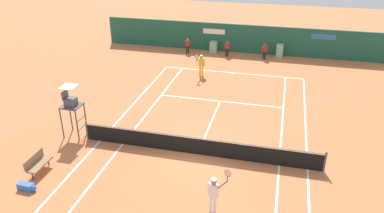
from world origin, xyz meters
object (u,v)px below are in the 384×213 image
object	(u,v)px
player_bench	(37,162)
tennis_ball_mid_court	(190,75)
umpire_chair	(71,104)
equipment_bag	(28,187)
player_near_side	(214,192)
ball_kid_left_post	(227,48)
player_on_baseline	(201,64)
ball_kid_centre_post	(265,50)
ball_kid_right_post	(188,45)

from	to	relation	value
player_bench	tennis_ball_mid_court	distance (m)	14.07
umpire_chair	equipment_bag	xyz separation A→B (m)	(0.45, -4.78, -1.70)
player_near_side	player_bench	bearing A→B (deg)	-157.12
player_bench	ball_kid_left_post	bearing A→B (deg)	163.04
player_on_baseline	ball_kid_left_post	size ratio (longest dim) A/B	1.36
ball_kid_centre_post	tennis_ball_mid_court	distance (m)	7.37
ball_kid_left_post	player_near_side	bearing A→B (deg)	87.19
equipment_bag	ball_kid_centre_post	xyz separation A→B (m)	(8.57, 20.03, 0.61)
equipment_bag	ball_kid_left_post	world-z (taller)	ball_kid_left_post
equipment_bag	player_near_side	world-z (taller)	player_near_side
equipment_bag	ball_kid_right_post	world-z (taller)	ball_kid_right_post
player_on_baseline	tennis_ball_mid_court	distance (m)	1.28
equipment_bag	player_on_baseline	distance (m)	15.61
umpire_chair	tennis_ball_mid_court	xyz separation A→B (m)	(3.83, 10.06, -1.83)
player_on_baseline	ball_kid_centre_post	world-z (taller)	player_on_baseline
ball_kid_left_post	player_bench	bearing A→B (deg)	62.50
umpire_chair	ball_kid_centre_post	world-z (taller)	umpire_chair
ball_kid_centre_post	ball_kid_right_post	size ratio (longest dim) A/B	1.00
umpire_chair	ball_kid_left_post	size ratio (longest dim) A/B	2.10
player_on_baseline	umpire_chair	bearing A→B (deg)	65.89
ball_kid_centre_post	tennis_ball_mid_court	size ratio (longest dim) A/B	19.70
player_bench	player_near_side	xyz separation A→B (m)	(8.36, -0.73, 0.49)
umpire_chair	player_bench	xyz separation A→B (m)	(0.12, -3.49, -1.35)
equipment_bag	ball_kid_left_post	xyz separation A→B (m)	(5.39, 20.03, 0.62)
equipment_bag	ball_kid_right_post	xyz separation A→B (m)	(1.88, 20.03, 0.61)
player_bench	tennis_ball_mid_court	size ratio (longest dim) A/B	20.42
ball_kid_centre_post	tennis_ball_mid_court	bearing A→B (deg)	41.30
ball_kid_right_post	player_bench	bearing A→B (deg)	78.00
player_on_baseline	player_near_side	distance (m)	14.92
tennis_ball_mid_court	equipment_bag	bearing A→B (deg)	-102.85
player_near_side	ball_kid_right_post	xyz separation A→B (m)	(-6.15, 19.47, -0.23)
player_near_side	player_on_baseline	bearing A→B (deg)	132.57
player_on_baseline	tennis_ball_mid_court	xyz separation A→B (m)	(-0.86, -0.15, -0.94)
player_bench	ball_kid_right_post	bearing A→B (deg)	173.27
player_bench	player_on_baseline	bearing A→B (deg)	161.56
equipment_bag	tennis_ball_mid_court	distance (m)	15.23
ball_kid_centre_post	equipment_bag	bearing A→B (deg)	63.10
umpire_chair	equipment_bag	distance (m)	5.10
equipment_bag	umpire_chair	bearing A→B (deg)	95.32
player_near_side	ball_kid_left_post	distance (m)	19.65
umpire_chair	tennis_ball_mid_court	size ratio (longest dim) A/B	41.82
ball_kid_left_post	ball_kid_right_post	bearing A→B (deg)	-10.54
umpire_chair	ball_kid_centre_post	bearing A→B (deg)	149.43
equipment_bag	ball_kid_left_post	distance (m)	20.75
player_bench	equipment_bag	world-z (taller)	player_bench
equipment_bag	ball_kid_left_post	size ratio (longest dim) A/B	0.63
umpire_chair	player_on_baseline	xyz separation A→B (m)	(4.69, 10.21, -0.89)
player_on_baseline	ball_kid_right_post	xyz separation A→B (m)	(-2.36, 5.04, -0.20)
ball_kid_left_post	tennis_ball_mid_court	xyz separation A→B (m)	(-2.00, -5.19, -0.74)
ball_kid_right_post	tennis_ball_mid_court	bearing A→B (deg)	100.90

